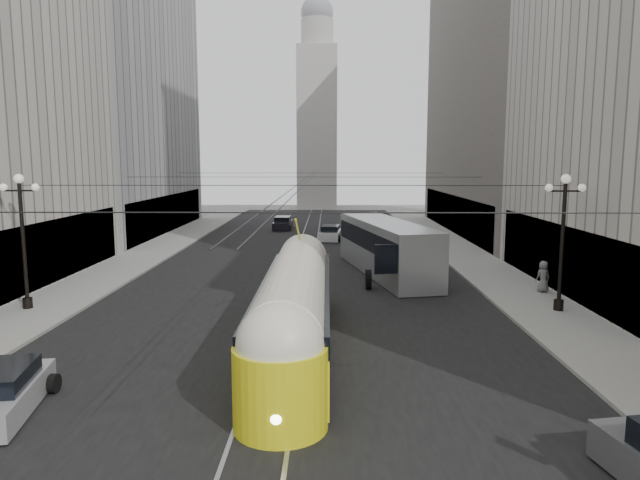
{
  "coord_description": "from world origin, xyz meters",
  "views": [
    {
      "loc": [
        1.75,
        -8.29,
        7.11
      ],
      "look_at": [
        1.4,
        15.23,
        3.85
      ],
      "focal_mm": 32.0,
      "sensor_mm": 36.0,
      "label": 1
    }
  ],
  "objects_px": {
    "city_bus": "(385,245)",
    "pedestrian_sidewalk_right": "(543,276)",
    "streetcar": "(295,303)",
    "sedan_silver": "(1,393)"
  },
  "relations": [
    {
      "from": "sedan_silver",
      "to": "pedestrian_sidewalk_right",
      "type": "xyz_separation_m",
      "value": [
        20.75,
        14.83,
        0.39
      ]
    },
    {
      "from": "city_bus",
      "to": "pedestrian_sidewalk_right",
      "type": "bearing_deg",
      "value": -35.62
    },
    {
      "from": "streetcar",
      "to": "sedan_silver",
      "type": "bearing_deg",
      "value": -143.23
    },
    {
      "from": "streetcar",
      "to": "pedestrian_sidewalk_right",
      "type": "distance_m",
      "value": 15.54
    },
    {
      "from": "pedestrian_sidewalk_right",
      "to": "streetcar",
      "type": "bearing_deg",
      "value": 18.35
    },
    {
      "from": "city_bus",
      "to": "pedestrian_sidewalk_right",
      "type": "distance_m",
      "value": 9.73
    },
    {
      "from": "sedan_silver",
      "to": "pedestrian_sidewalk_right",
      "type": "relative_size",
      "value": 2.67
    },
    {
      "from": "streetcar",
      "to": "city_bus",
      "type": "bearing_deg",
      "value": 71.43
    },
    {
      "from": "city_bus",
      "to": "streetcar",
      "type": "bearing_deg",
      "value": -108.57
    },
    {
      "from": "streetcar",
      "to": "city_bus",
      "type": "relative_size",
      "value": 1.19
    }
  ]
}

